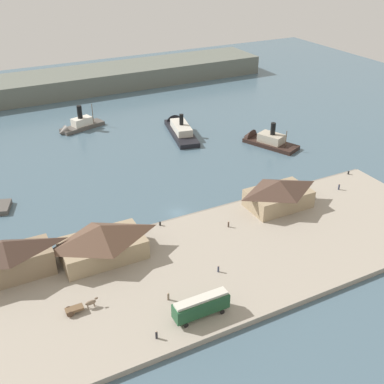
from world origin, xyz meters
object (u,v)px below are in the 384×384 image
Objects in this scene: ferry_moored_east at (78,126)px; pedestrian_by_tram at (218,269)px; pedestrian_walking_east at (339,187)px; mooring_post_center_west at (160,224)px; ferry_shed_west_terminal at (102,241)px; street_tram at (201,305)px; pedestrian_standing_center at (228,224)px; mooring_post_east at (348,173)px; ferry_approaching_east at (179,128)px; pedestrian_walking_west at (168,297)px; pedestrian_at_waters_edge at (156,335)px; ferry_shed_central_terminal at (6,259)px; ferry_shed_east_terminal at (279,193)px; horse_cart at (80,307)px; ferry_near_quay at (264,140)px.

pedestrian_by_tram is at bearing -87.66° from ferry_moored_east.
pedestrian_walking_east is 1.91× the size of mooring_post_center_west.
ferry_shed_west_terminal is 0.99× the size of ferry_moored_east.
street_tram is 6.76× the size of pedestrian_standing_center.
ferry_shed_west_terminal reaches higher than mooring_post_east.
pedestrian_by_tram is at bearing -127.99° from pedestrian_standing_center.
pedestrian_walking_west is at bearing -117.09° from ferry_approaching_east.
pedestrian_walking_west is at bearing 53.46° from pedestrian_at_waters_edge.
ferry_shed_west_terminal is 11.36× the size of pedestrian_standing_center.
ferry_shed_central_terminal is at bearing 174.69° from pedestrian_standing_center.
ferry_moored_east is at bearing 111.37° from ferry_shed_east_terminal.
horse_cart is at bearing -163.28° from pedestrian_standing_center.
pedestrian_walking_east is 61.18m from ferry_approaching_east.
ferry_approaching_east is (54.26, 71.74, -0.77)m from horse_cart.
ferry_shed_west_terminal is 19.49m from pedestrian_walking_west.
pedestrian_standing_center is at bearing -133.47° from ferry_near_quay.
pedestrian_standing_center is at bearing 52.01° from pedestrian_by_tram.
mooring_post_center_west is at bearing 38.47° from horse_cart.
pedestrian_by_tram is at bearing -80.45° from mooring_post_center_west.
ferry_approaching_east is at bearing 41.23° from ferry_shed_central_terminal.
mooring_post_center_west is at bearing 169.77° from ferry_shed_east_terminal.
horse_cart is at bearing 127.95° from pedestrian_at_waters_edge.
ferry_shed_west_terminal reaches higher than pedestrian_at_waters_edge.
pedestrian_at_waters_edge is 36.69m from pedestrian_standing_center.
mooring_post_center_west is 70.17m from ferry_moored_east.
ferry_approaching_east is at bearing 52.90° from horse_cart.
ferry_shed_central_terminal is 32.30m from pedestrian_walking_west.
street_tram is 9.33m from pedestrian_at_waters_edge.
ferry_moored_east reaches higher than ferry_shed_east_terminal.
ferry_approaching_east reaches higher than horse_cart.
ferry_near_quay is at bearing 102.87° from mooring_post_east.
ferry_shed_west_terminal is at bearing -175.71° from mooring_post_east.
ferry_shed_central_terminal reaches higher than pedestrian_walking_east.
ferry_shed_central_terminal is at bearing -114.46° from ferry_moored_east.
ferry_approaching_east is at bearing 74.65° from pedestrian_standing_center.
street_tram reaches higher than pedestrian_by_tram.
street_tram is at bearing -100.11° from mooring_post_center_west.
pedestrian_by_tram is at bearing -25.16° from ferry_shed_central_terminal.
pedestrian_at_waters_edge is 0.08× the size of ferry_near_quay.
pedestrian_walking_east is at bearing 22.11° from pedestrian_at_waters_edge.
pedestrian_by_tram is (17.94, 10.51, -0.06)m from pedestrian_at_waters_edge.
street_tram is 90.08m from ferry_approaching_east.
mooring_post_east is at bearing 2.03° from ferry_shed_central_terminal.
pedestrian_standing_center is 44.21m from mooring_post_east.
mooring_post_east is 0.05× the size of ferry_near_quay.
pedestrian_walking_west is 1.81× the size of mooring_post_center_west.
horse_cart is 30.64m from mooring_post_center_west.
horse_cart is 0.23× the size of ferry_approaching_east.
ferry_shed_east_terminal is at bearing 178.84° from pedestrian_walking_east.
ferry_shed_east_terminal is 81.09m from ferry_moored_east.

